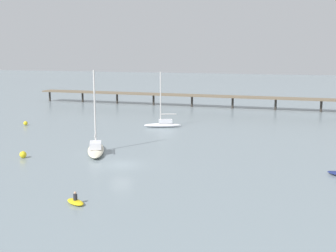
# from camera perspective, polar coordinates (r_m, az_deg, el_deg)

# --- Properties ---
(ground_plane) EXTENTS (400.00, 400.00, 0.00)m
(ground_plane) POSITION_cam_1_polar(r_m,az_deg,el_deg) (53.01, -6.06, -5.01)
(ground_plane) COLOR gray
(pier) EXTENTS (89.58, 5.23, 7.74)m
(pier) POSITION_cam_1_polar(r_m,az_deg,el_deg) (102.27, 13.58, 3.99)
(pier) COLOR brown
(pier) RESTS_ON ground_plane
(sailboat_white) EXTENTS (6.64, 3.46, 9.73)m
(sailboat_white) POSITION_cam_1_polar(r_m,az_deg,el_deg) (77.75, -0.64, 0.36)
(sailboat_white) COLOR white
(sailboat_white) RESTS_ON ground_plane
(sailboat_cream) EXTENTS (5.72, 9.11, 10.89)m
(sailboat_cream) POSITION_cam_1_polar(r_m,az_deg,el_deg) (59.37, -9.29, -2.79)
(sailboat_cream) COLOR beige
(sailboat_cream) RESTS_ON ground_plane
(dinghy_yellow) EXTENTS (2.41, 1.98, 1.14)m
(dinghy_yellow) POSITION_cam_1_polar(r_m,az_deg,el_deg) (40.69, -11.85, -9.49)
(dinghy_yellow) COLOR yellow
(dinghy_yellow) RESTS_ON ground_plane
(mooring_buoy_inner) EXTENTS (0.87, 0.87, 0.87)m
(mooring_buoy_inner) POSITION_cam_1_polar(r_m,az_deg,el_deg) (58.82, -18.18, -3.53)
(mooring_buoy_inner) COLOR yellow
(mooring_buoy_inner) RESTS_ON ground_plane
(mooring_buoy_far) EXTENTS (0.75, 0.75, 0.75)m
(mooring_buoy_far) POSITION_cam_1_polar(r_m,az_deg,el_deg) (83.76, -17.89, 0.34)
(mooring_buoy_far) COLOR yellow
(mooring_buoy_far) RESTS_ON ground_plane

